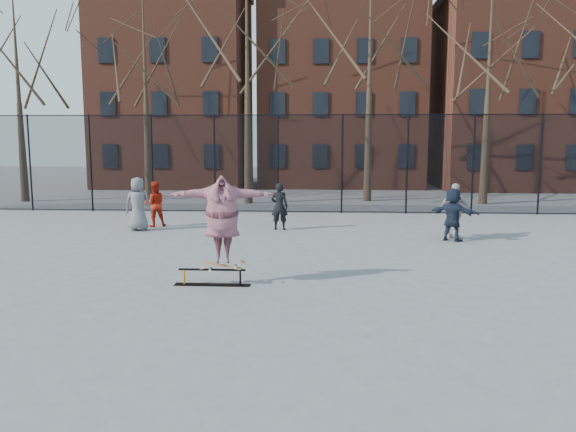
# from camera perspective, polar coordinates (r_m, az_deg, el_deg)

# --- Properties ---
(ground) EXTENTS (100.00, 100.00, 0.00)m
(ground) POSITION_cam_1_polar(r_m,az_deg,el_deg) (10.24, 0.92, -9.20)
(ground) COLOR slate
(skate_rail) EXTENTS (1.58, 0.24, 0.35)m
(skate_rail) POSITION_cam_1_polar(r_m,az_deg,el_deg) (11.77, -7.70, -6.32)
(skate_rail) COLOR black
(skate_rail) RESTS_ON ground
(skateboard) EXTENTS (0.82, 0.19, 0.10)m
(skateboard) POSITION_cam_1_polar(r_m,az_deg,el_deg) (11.67, -6.61, -5.12)
(skateboard) COLOR olive
(skateboard) RESTS_ON skate_rail
(skater) EXTENTS (2.27, 0.94, 1.79)m
(skater) POSITION_cam_1_polar(r_m,az_deg,el_deg) (11.50, -6.68, -0.52)
(skater) COLOR #483E9B
(skater) RESTS_ON skateboard
(bystander_grey) EXTENTS (0.89, 0.61, 1.76)m
(bystander_grey) POSITION_cam_1_polar(r_m,az_deg,el_deg) (19.07, -14.99, 1.19)
(bystander_grey) COLOR #5A5B5F
(bystander_grey) RESTS_ON ground
(bystander_black) EXTENTS (0.60, 0.41, 1.57)m
(bystander_black) POSITION_cam_1_polar(r_m,az_deg,el_deg) (18.60, -0.87, 0.99)
(bystander_black) COLOR black
(bystander_black) RESTS_ON ground
(bystander_red) EXTENTS (0.93, 0.85, 1.56)m
(bystander_red) POSITION_cam_1_polar(r_m,az_deg,el_deg) (19.82, -13.41, 1.19)
(bystander_red) COLOR #B62110
(bystander_red) RESTS_ON ground
(bystander_white) EXTENTS (1.06, 0.82, 1.68)m
(bystander_white) POSITION_cam_1_polar(r_m,az_deg,el_deg) (17.66, 16.61, 0.48)
(bystander_white) COLOR #BCB6AE
(bystander_white) RESTS_ON ground
(bystander_navy) EXTENTS (1.46, 1.24, 1.58)m
(bystander_navy) POSITION_cam_1_polar(r_m,az_deg,el_deg) (17.24, 16.41, 0.15)
(bystander_navy) COLOR #192132
(bystander_navy) RESTS_ON ground
(fence) EXTENTS (34.03, 0.07, 4.00)m
(fence) POSITION_cam_1_polar(r_m,az_deg,el_deg) (22.81, 2.45, 5.45)
(fence) COLOR black
(fence) RESTS_ON ground
(tree_row) EXTENTS (33.66, 7.46, 10.67)m
(tree_row) POSITION_cam_1_polar(r_m,az_deg,el_deg) (27.29, 2.19, 17.02)
(tree_row) COLOR black
(tree_row) RESTS_ON ground
(rowhouses) EXTENTS (29.00, 7.00, 13.00)m
(rowhouses) POSITION_cam_1_polar(r_m,az_deg,el_deg) (35.91, 4.13, 12.72)
(rowhouses) COLOR #5D2B1E
(rowhouses) RESTS_ON ground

